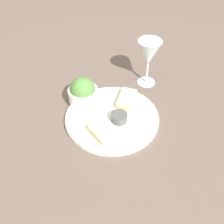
{
  "coord_description": "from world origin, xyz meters",
  "views": [
    {
      "loc": [
        0.65,
        0.02,
        0.65
      ],
      "look_at": [
        0.0,
        0.0,
        0.03
      ],
      "focal_mm": 45.0,
      "sensor_mm": 36.0,
      "label": 1
    }
  ],
  "objects_px": {
    "salad_bowl": "(83,92)",
    "cheese_toast_near": "(127,99)",
    "wine_glass": "(149,54)",
    "sauce_ramekin": "(119,117)",
    "cheese_toast_far": "(101,132)"
  },
  "relations": [
    {
      "from": "salad_bowl",
      "to": "cheese_toast_far",
      "type": "xyz_separation_m",
      "value": [
        0.16,
        0.07,
        -0.02
      ]
    },
    {
      "from": "cheese_toast_near",
      "to": "cheese_toast_far",
      "type": "height_order",
      "value": "same"
    },
    {
      "from": "sauce_ramekin",
      "to": "salad_bowl",
      "type": "bearing_deg",
      "value": -126.82
    },
    {
      "from": "salad_bowl",
      "to": "wine_glass",
      "type": "height_order",
      "value": "wine_glass"
    },
    {
      "from": "sauce_ramekin",
      "to": "cheese_toast_near",
      "type": "bearing_deg",
      "value": 164.58
    },
    {
      "from": "cheese_toast_near",
      "to": "cheese_toast_far",
      "type": "xyz_separation_m",
      "value": [
        0.15,
        -0.08,
        0.0
      ]
    },
    {
      "from": "wine_glass",
      "to": "cheese_toast_near",
      "type": "bearing_deg",
      "value": -29.74
    },
    {
      "from": "cheese_toast_far",
      "to": "wine_glass",
      "type": "bearing_deg",
      "value": 151.65
    },
    {
      "from": "salad_bowl",
      "to": "cheese_toast_near",
      "type": "height_order",
      "value": "salad_bowl"
    },
    {
      "from": "sauce_ramekin",
      "to": "cheese_toast_near",
      "type": "distance_m",
      "value": 0.09
    },
    {
      "from": "salad_bowl",
      "to": "cheese_toast_near",
      "type": "xyz_separation_m",
      "value": [
        0.0,
        0.15,
        -0.02
      ]
    },
    {
      "from": "cheese_toast_far",
      "to": "wine_glass",
      "type": "height_order",
      "value": "wine_glass"
    },
    {
      "from": "wine_glass",
      "to": "cheese_toast_far",
      "type": "bearing_deg",
      "value": -28.35
    },
    {
      "from": "salad_bowl",
      "to": "sauce_ramekin",
      "type": "distance_m",
      "value": 0.16
    },
    {
      "from": "cheese_toast_near",
      "to": "cheese_toast_far",
      "type": "relative_size",
      "value": 1.11
    }
  ]
}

